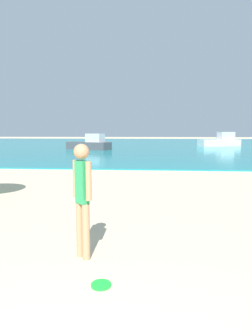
% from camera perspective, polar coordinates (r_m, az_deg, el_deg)
% --- Properties ---
extents(water, '(160.00, 60.00, 0.06)m').
position_cam_1_polar(water, '(43.32, 4.27, 4.92)').
color(water, teal).
rests_on(water, ground).
extents(person_standing, '(0.31, 0.27, 1.65)m').
position_cam_1_polar(person_standing, '(4.05, -8.81, -5.27)').
color(person_standing, tan).
rests_on(person_standing, ground).
extents(frisbee, '(0.24, 0.24, 0.03)m').
position_cam_1_polar(frisbee, '(3.63, -5.04, -22.44)').
color(frisbee, green).
rests_on(frisbee, ground).
extents(boat_near, '(4.85, 3.30, 1.58)m').
position_cam_1_polar(boat_near, '(28.63, -7.29, 4.83)').
color(boat_near, '#4C4C51').
rests_on(boat_near, water).
extents(boat_far, '(5.36, 3.33, 1.74)m').
position_cam_1_polar(boat_far, '(36.71, 18.54, 5.13)').
color(boat_far, white).
rests_on(boat_far, water).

